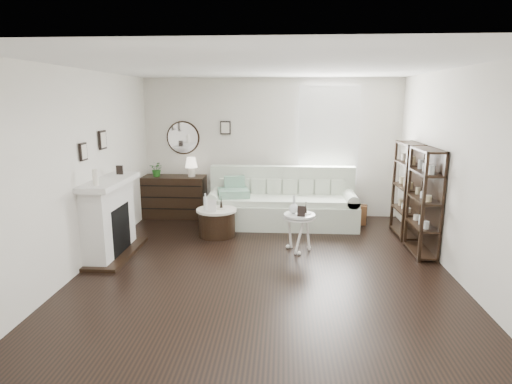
# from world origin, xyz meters

# --- Properties ---
(room) EXTENTS (5.50, 5.50, 5.50)m
(room) POSITION_xyz_m (0.73, 2.70, 1.60)
(room) COLOR black
(room) RESTS_ON ground
(fireplace) EXTENTS (0.50, 1.40, 1.84)m
(fireplace) POSITION_xyz_m (-2.32, 0.30, 0.54)
(fireplace) COLOR silver
(fireplace) RESTS_ON ground
(shelf_unit_far) EXTENTS (0.30, 0.80, 1.60)m
(shelf_unit_far) POSITION_xyz_m (2.33, 1.55, 0.80)
(shelf_unit_far) COLOR black
(shelf_unit_far) RESTS_ON ground
(shelf_unit_near) EXTENTS (0.30, 0.80, 1.60)m
(shelf_unit_near) POSITION_xyz_m (2.33, 0.65, 0.80)
(shelf_unit_near) COLOR black
(shelf_unit_near) RESTS_ON ground
(sofa) EXTENTS (2.72, 0.94, 1.06)m
(sofa) POSITION_xyz_m (0.22, 2.08, 0.35)
(sofa) COLOR beige
(sofa) RESTS_ON ground
(quilt) EXTENTS (0.64, 0.56, 0.14)m
(quilt) POSITION_xyz_m (-0.67, 1.95, 0.61)
(quilt) COLOR #217C52
(quilt) RESTS_ON sofa
(suitcase) EXTENTS (0.57, 0.27, 0.37)m
(suitcase) POSITION_xyz_m (1.53, 2.20, 0.18)
(suitcase) COLOR brown
(suitcase) RESTS_ON ground
(dresser) EXTENTS (1.23, 0.53, 0.82)m
(dresser) POSITION_xyz_m (-1.91, 2.47, 0.41)
(dresser) COLOR black
(dresser) RESTS_ON ground
(table_lamp) EXTENTS (0.31, 0.31, 0.38)m
(table_lamp) POSITION_xyz_m (-1.55, 2.47, 1.01)
(table_lamp) COLOR white
(table_lamp) RESTS_ON dresser
(potted_plant) EXTENTS (0.31, 0.28, 0.29)m
(potted_plant) POSITION_xyz_m (-2.21, 2.42, 0.97)
(potted_plant) COLOR #215F1B
(potted_plant) RESTS_ON dresser
(drum_table) EXTENTS (0.68, 0.68, 0.47)m
(drum_table) POSITION_xyz_m (-0.88, 1.31, 0.24)
(drum_table) COLOR black
(drum_table) RESTS_ON ground
(pedestal_table) EXTENTS (0.49, 0.49, 0.59)m
(pedestal_table) POSITION_xyz_m (0.49, 0.64, 0.54)
(pedestal_table) COLOR silver
(pedestal_table) RESTS_ON ground
(eiffel_drum) EXTENTS (0.13, 0.13, 0.20)m
(eiffel_drum) POSITION_xyz_m (-0.81, 1.36, 0.57)
(eiffel_drum) COLOR black
(eiffel_drum) RESTS_ON drum_table
(bottle_drum) EXTENTS (0.07, 0.07, 0.28)m
(bottle_drum) POSITION_xyz_m (-1.05, 1.23, 0.62)
(bottle_drum) COLOR silver
(bottle_drum) RESTS_ON drum_table
(card_frame_drum) EXTENTS (0.16, 0.08, 0.20)m
(card_frame_drum) POSITION_xyz_m (-0.93, 1.14, 0.58)
(card_frame_drum) COLOR silver
(card_frame_drum) RESTS_ON drum_table
(eiffel_ped) EXTENTS (0.11, 0.11, 0.16)m
(eiffel_ped) POSITION_xyz_m (0.59, 0.67, 0.67)
(eiffel_ped) COLOR black
(eiffel_ped) RESTS_ON pedestal_table
(flask_ped) EXTENTS (0.15, 0.15, 0.28)m
(flask_ped) POSITION_xyz_m (0.41, 0.66, 0.73)
(flask_ped) COLOR silver
(flask_ped) RESTS_ON pedestal_table
(card_frame_ped) EXTENTS (0.12, 0.07, 0.16)m
(card_frame_ped) POSITION_xyz_m (0.51, 0.51, 0.67)
(card_frame_ped) COLOR black
(card_frame_ped) RESTS_ON pedestal_table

